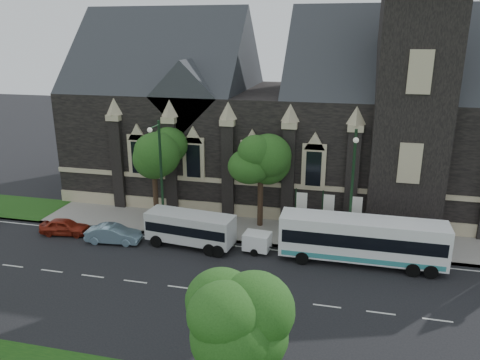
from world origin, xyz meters
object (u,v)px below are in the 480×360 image
(tree_walk_left, at_px, (156,152))
(tour_coach, at_px, (362,239))
(car_far_red, at_px, (65,227))
(banner_flag_center, at_px, (326,211))
(tree_walk_right, at_px, (264,157))
(sedan, at_px, (114,234))
(banner_flag_right, at_px, (354,214))
(tree_park_east, at_px, (243,324))
(street_lamp_near, at_px, (352,186))
(banner_flag_left, at_px, (299,209))
(street_lamp_mid, at_px, (160,172))
(box_trailer, at_px, (257,241))
(shuttle_bus, at_px, (191,228))

(tree_walk_left, distance_m, tour_coach, 17.81)
(car_far_red, bearing_deg, banner_flag_center, -87.65)
(tree_walk_right, height_order, tour_coach, tree_walk_right)
(sedan, bearing_deg, car_far_red, 78.08)
(banner_flag_right, distance_m, tour_coach, 3.19)
(tree_park_east, distance_m, banner_flag_center, 18.58)
(banner_flag_right, xyz_separation_m, sedan, (-17.40, -3.98, -1.71))
(tree_park_east, distance_m, tour_coach, 16.22)
(car_far_red, bearing_deg, street_lamp_near, -93.44)
(tree_walk_left, xyz_separation_m, street_lamp_near, (15.80, -3.61, -0.62))
(street_lamp_near, bearing_deg, tree_walk_left, 167.13)
(banner_flag_left, height_order, car_far_red, banner_flag_left)
(tree_walk_left, bearing_deg, sedan, -103.03)
(sedan, bearing_deg, tree_walk_left, -18.83)
(street_lamp_mid, bearing_deg, tree_walk_left, 116.47)
(box_trailer, xyz_separation_m, car_far_red, (-15.22, -0.45, -0.18))
(banner_flag_left, xyz_separation_m, shuttle_bus, (-7.56, -3.21, -0.92))
(street_lamp_mid, xyz_separation_m, car_far_red, (-7.54, -1.60, -4.47))
(tree_walk_right, distance_m, banner_flag_right, 8.05)
(tree_park_east, distance_m, banner_flag_right, 18.91)
(street_lamp_mid, relative_size, tour_coach, 0.82)
(box_trailer, bearing_deg, sedan, -169.69)
(tree_walk_left, distance_m, street_lamp_near, 16.22)
(tree_walk_right, bearing_deg, banner_flag_right, -13.60)
(shuttle_bus, bearing_deg, banner_flag_left, 29.53)
(shuttle_bus, distance_m, sedan, 5.95)
(banner_flag_center, relative_size, car_far_red, 1.07)
(tree_walk_right, height_order, street_lamp_near, street_lamp_near)
(tree_park_east, relative_size, banner_flag_left, 1.57)
(street_lamp_near, distance_m, sedan, 17.80)
(tree_park_east, distance_m, box_trailer, 15.93)
(sedan, xyz_separation_m, car_far_red, (-4.43, 0.48, -0.04))
(tree_park_east, relative_size, tour_coach, 0.57)
(tree_walk_right, bearing_deg, tour_coach, -31.91)
(tree_park_east, height_order, sedan, tree_park_east)
(tree_park_east, xyz_separation_m, banner_flag_center, (2.11, 18.32, -2.24))
(box_trailer, height_order, sedan, box_trailer)
(banner_flag_left, distance_m, shuttle_bus, 8.26)
(street_lamp_mid, distance_m, car_far_red, 8.92)
(banner_flag_center, xyz_separation_m, sedan, (-15.40, -3.98, -1.71))
(banner_flag_right, bearing_deg, banner_flag_left, 180.00)
(tree_park_east, relative_size, banner_flag_center, 1.57)
(tree_park_east, distance_m, banner_flag_left, 18.46)
(banner_flag_center, xyz_separation_m, tour_coach, (2.60, -3.07, -0.63))
(banner_flag_left, bearing_deg, street_lamp_near, -27.18)
(shuttle_bus, xyz_separation_m, sedan, (-5.85, -0.77, -0.79))
(tree_park_east, distance_m, street_lamp_near, 16.86)
(tree_park_east, height_order, banner_flag_right, tree_park_east)
(tour_coach, xyz_separation_m, shuttle_bus, (-12.16, -0.14, -0.29))
(tree_park_east, relative_size, shuttle_bus, 0.94)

